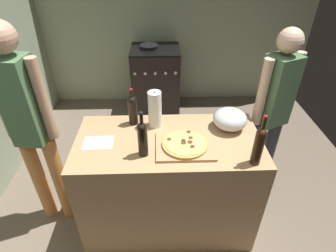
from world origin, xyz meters
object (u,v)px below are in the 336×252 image
object	(u,v)px
pizza	(185,144)
person_in_stripes	(30,123)
wine_bottle_dark	(259,144)
person_in_red	(273,109)
wine_bottle_clear	(133,109)
stove	(156,81)
mixing_bowl	(230,119)
wine_bottle_amber	(143,137)
paper_towel_roll	(155,109)

from	to	relation	value
pizza	person_in_stripes	distance (m)	1.14
wine_bottle_dark	person_in_red	bearing A→B (deg)	61.76
wine_bottle_clear	stove	distance (m)	1.82
mixing_bowl	wine_bottle_amber	world-z (taller)	wine_bottle_amber
wine_bottle_dark	person_in_red	world-z (taller)	person_in_red
wine_bottle_amber	stove	xyz separation A→B (m)	(0.07, 2.09, -0.60)
paper_towel_roll	wine_bottle_amber	distance (m)	0.35
paper_towel_roll	wine_bottle_amber	bearing A→B (deg)	-102.87
stove	person_in_stripes	xyz separation A→B (m)	(-0.90, -1.82, 0.55)
wine_bottle_amber	person_in_red	world-z (taller)	person_in_red
paper_towel_roll	person_in_red	xyz separation A→B (m)	(1.00, 0.21, -0.14)
mixing_bowl	wine_bottle_amber	xyz separation A→B (m)	(-0.64, -0.29, 0.06)
stove	wine_bottle_dark	bearing A→B (deg)	-73.32
mixing_bowl	wine_bottle_clear	size ratio (longest dim) A/B	0.85
wine_bottle_dark	person_in_stripes	size ratio (longest dim) A/B	0.21
wine_bottle_amber	person_in_stripes	size ratio (longest dim) A/B	0.19
wine_bottle_amber	person_in_stripes	world-z (taller)	person_in_stripes
wine_bottle_amber	pizza	bearing A→B (deg)	13.08
stove	pizza	bearing A→B (deg)	-83.83
stove	person_in_red	bearing A→B (deg)	-56.57
wine_bottle_dark	person_in_stripes	bearing A→B (deg)	166.57
person_in_red	wine_bottle_clear	bearing A→B (deg)	-171.39
wine_bottle_dark	person_in_red	xyz separation A→B (m)	(0.36, 0.66, -0.15)
person_in_stripes	wine_bottle_amber	bearing A→B (deg)	-17.51
wine_bottle_amber	wine_bottle_dark	size ratio (longest dim) A/B	0.92
mixing_bowl	wine_bottle_clear	bearing A→B (deg)	173.30
pizza	person_in_stripes	world-z (taller)	person_in_stripes
pizza	stove	bearing A→B (deg)	96.17
paper_towel_roll	person_in_red	size ratio (longest dim) A/B	0.18
stove	person_in_red	xyz separation A→B (m)	(1.01, -1.53, 0.46)
paper_towel_roll	wine_bottle_clear	distance (m)	0.17
pizza	stove	xyz separation A→B (m)	(-0.22, 2.02, -0.48)
mixing_bowl	person_in_red	bearing A→B (deg)	31.09
wine_bottle_amber	stove	bearing A→B (deg)	88.21
pizza	person_in_stripes	xyz separation A→B (m)	(-1.12, 0.20, 0.06)
paper_towel_roll	person_in_red	bearing A→B (deg)	11.92
pizza	paper_towel_roll	world-z (taller)	paper_towel_roll
pizza	wine_bottle_dark	world-z (taller)	wine_bottle_dark
wine_bottle_amber	mixing_bowl	bearing A→B (deg)	24.25
wine_bottle_amber	wine_bottle_clear	size ratio (longest dim) A/B	1.11
wine_bottle_clear	stove	bearing A→B (deg)	84.78
pizza	person_in_stripes	size ratio (longest dim) A/B	0.18
wine_bottle_clear	wine_bottle_amber	bearing A→B (deg)	-76.35
person_in_stripes	mixing_bowl	bearing A→B (deg)	1.01
paper_towel_roll	person_in_stripes	size ratio (longest dim) A/B	0.17
wine_bottle_dark	stove	size ratio (longest dim) A/B	0.37
wine_bottle_dark	pizza	bearing A→B (deg)	158.33
pizza	person_in_red	size ratio (longest dim) A/B	0.20
wine_bottle_clear	wine_bottle_dark	distance (m)	0.95
pizza	person_in_red	distance (m)	0.93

